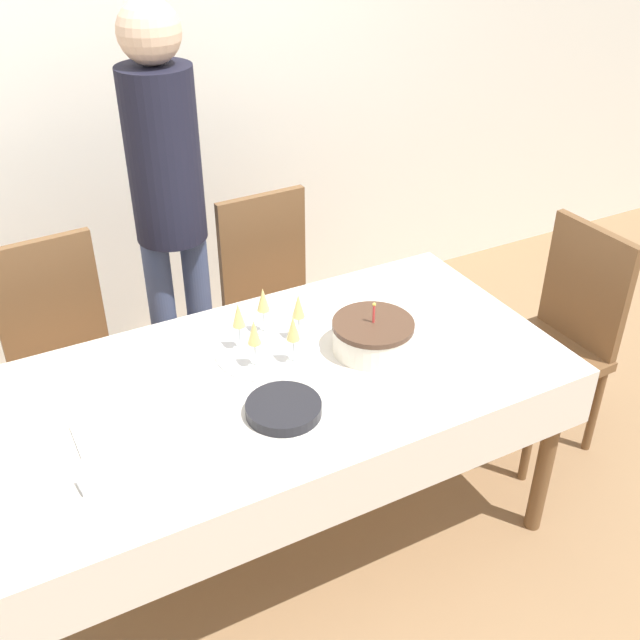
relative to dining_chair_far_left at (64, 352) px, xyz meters
The scene contains 13 objects.
ground_plane 1.05m from the dining_chair_far_left, 60.22° to the right, with size 12.00×12.00×0.00m, color #93704C.
wall_back 1.20m from the dining_chair_far_left, 58.36° to the left, with size 8.00×0.05×2.70m.
dining_table 0.92m from the dining_chair_far_left, 60.22° to the right, with size 2.02×0.95×0.74m.
dining_chair_far_left is the anchor object (origin of this frame).
dining_chair_far_right 0.90m from the dining_chair_far_left, ahead, with size 0.43×0.43×0.95m.
dining_chair_right_end 1.95m from the dining_chair_far_left, 23.89° to the right, with size 0.43×0.43×0.95m.
birthday_cake 1.23m from the dining_chair_far_left, 42.81° to the right, with size 0.27×0.27×0.18m.
champagne_tray 0.92m from the dining_chair_far_left, 49.13° to the right, with size 0.35×0.35×0.18m.
plate_stack_main 1.11m from the dining_chair_far_left, 64.15° to the right, with size 0.23×0.23×0.03m.
cake_knife 1.41m from the dining_chair_far_left, 47.36° to the right, with size 0.30×0.05×0.00m.
fork_pile 1.03m from the dining_chair_far_left, 92.87° to the right, with size 0.18×0.08×0.02m.
napkin_pile 0.86m from the dining_chair_far_left, 91.95° to the right, with size 0.15×0.15×0.01m.
person_standing 0.75m from the dining_chair_far_left, 13.08° to the left, with size 0.28×0.28×1.74m.
Camera 1 is at (-0.70, -1.76, 2.16)m, focal length 42.00 mm.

